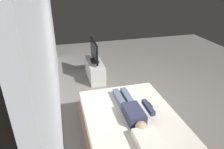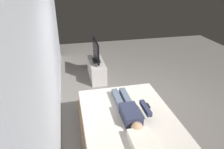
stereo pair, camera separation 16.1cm
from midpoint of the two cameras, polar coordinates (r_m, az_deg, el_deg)
The scene contains 8 objects.
ground_plane at distance 4.70m, azimuth 6.86°, elevation -9.03°, with size 10.00×10.00×0.00m, color slate.
back_wall at distance 4.21m, azimuth -15.67°, elevation 7.29°, with size 6.40×0.10×2.80m, color silver.
bed at distance 3.74m, azimuth 5.70°, elevation -14.51°, with size 2.04×1.61×0.54m.
pillow at distance 3.04m, azimuth 10.20°, elevation -17.99°, with size 0.48×0.34×0.12m, color silver.
person at distance 3.54m, azimuth 6.07°, elevation -9.79°, with size 1.26×0.46×0.18m.
remote at distance 3.83m, azimuth 11.13°, elevation -8.46°, with size 0.15×0.04×0.02m, color black.
tv_stand at distance 5.84m, azimuth -3.51°, elevation 1.41°, with size 1.10×0.40×0.50m, color #B7B2AD.
tv at distance 5.63m, azimuth -3.66°, elevation 6.35°, with size 0.88×0.20×0.59m.
Camera 2 is at (-3.61, 1.29, 2.70)m, focal length 33.02 mm.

